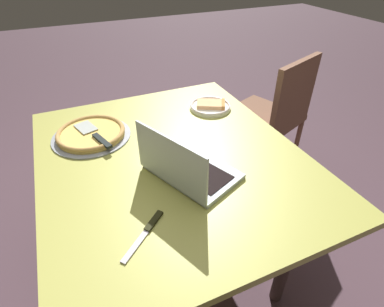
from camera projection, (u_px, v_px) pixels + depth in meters
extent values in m
plane|color=#4C373F|center=(177.00, 262.00, 1.66)|extent=(12.00, 12.00, 0.00)
cube|color=#A6A449|center=(171.00, 158.00, 1.24)|extent=(1.22, 1.03, 0.03)
cylinder|color=#3C2D29|center=(288.00, 253.00, 1.30)|extent=(0.06, 0.06, 0.70)
cylinder|color=#3C2D29|center=(209.00, 157.00, 1.86)|extent=(0.06, 0.06, 0.70)
cylinder|color=#3C2D29|center=(83.00, 191.00, 1.61)|extent=(0.06, 0.06, 0.70)
cube|color=#B3BDC3|center=(193.00, 171.00, 1.14)|extent=(0.39, 0.33, 0.02)
cube|color=black|center=(193.00, 168.00, 1.13)|extent=(0.32, 0.24, 0.00)
cube|color=#B3BDC3|center=(170.00, 162.00, 1.01)|extent=(0.31, 0.14, 0.19)
cube|color=black|center=(171.00, 161.00, 1.01)|extent=(0.27, 0.12, 0.17)
cylinder|color=white|center=(210.00, 107.00, 1.57)|extent=(0.21, 0.21, 0.01)
torus|color=silver|center=(210.00, 105.00, 1.56)|extent=(0.21, 0.21, 0.01)
cube|color=#F0B479|center=(210.00, 104.00, 1.56)|extent=(0.14, 0.16, 0.02)
cube|color=#CD8947|center=(223.00, 105.00, 1.55)|extent=(0.09, 0.06, 0.03)
cylinder|color=#9197A0|center=(92.00, 136.00, 1.35)|extent=(0.34, 0.34, 0.01)
cylinder|color=#E1BD5B|center=(91.00, 134.00, 1.34)|extent=(0.29, 0.29, 0.02)
torus|color=tan|center=(91.00, 132.00, 1.33)|extent=(0.30, 0.30, 0.02)
cube|color=#B3BAB3|center=(86.00, 127.00, 1.36)|extent=(0.12, 0.10, 0.00)
cube|color=black|center=(102.00, 141.00, 1.27)|extent=(0.13, 0.06, 0.01)
cube|color=silver|center=(138.00, 242.00, 0.88)|extent=(0.12, 0.13, 0.00)
cube|color=black|center=(154.00, 221.00, 0.94)|extent=(0.07, 0.08, 0.01)
cube|color=brown|center=(261.00, 117.00, 2.09)|extent=(0.58, 0.58, 0.04)
cube|color=brown|center=(295.00, 95.00, 1.83)|extent=(0.19, 0.41, 0.43)
cylinder|color=brown|center=(251.00, 125.00, 2.46)|extent=(0.03, 0.03, 0.42)
cylinder|color=brown|center=(217.00, 145.00, 2.22)|extent=(0.03, 0.03, 0.42)
cylinder|color=brown|center=(296.00, 145.00, 2.22)|extent=(0.03, 0.03, 0.42)
cylinder|color=brown|center=(264.00, 170.00, 1.99)|extent=(0.03, 0.03, 0.42)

